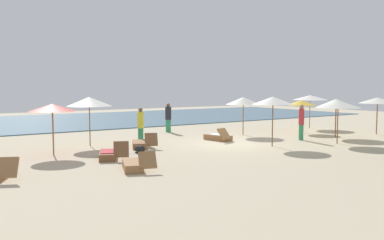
% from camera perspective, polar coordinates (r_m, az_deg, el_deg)
% --- Properties ---
extents(ground_plane, '(60.00, 60.00, 0.00)m').
position_cam_1_polar(ground_plane, '(19.64, 4.83, -3.40)').
color(ground_plane, '#BCAD8E').
extents(ocean_water, '(48.00, 16.00, 0.06)m').
position_cam_1_polar(ocean_water, '(34.56, -12.82, 0.11)').
color(ocean_water, '#476B7F').
rests_on(ocean_water, ground_plane).
extents(umbrella_0, '(2.27, 2.27, 2.21)m').
position_cam_1_polar(umbrella_0, '(27.87, 16.49, 3.08)').
color(umbrella_0, olive).
rests_on(umbrella_0, ground_plane).
extents(umbrella_1, '(1.87, 1.87, 2.10)m').
position_cam_1_polar(umbrella_1, '(17.14, -19.30, 1.67)').
color(umbrella_1, olive).
rests_on(umbrella_1, ground_plane).
extents(umbrella_2, '(2.22, 2.22, 2.12)m').
position_cam_1_polar(umbrella_2, '(23.27, 19.87, 2.25)').
color(umbrella_2, brown).
rests_on(umbrella_2, ground_plane).
extents(umbrella_3, '(2.11, 2.11, 2.12)m').
position_cam_1_polar(umbrella_3, '(20.72, 20.12, 2.14)').
color(umbrella_3, brown).
rests_on(umbrella_3, ground_plane).
extents(umbrella_4, '(1.89, 1.89, 2.32)m').
position_cam_1_polar(umbrella_4, '(18.91, 11.47, 2.72)').
color(umbrella_4, brown).
rests_on(umbrella_4, ground_plane).
extents(umbrella_5, '(2.01, 2.01, 2.18)m').
position_cam_1_polar(umbrella_5, '(23.10, 7.34, 2.72)').
color(umbrella_5, olive).
rests_on(umbrella_5, ground_plane).
extents(umbrella_6, '(2.10, 2.10, 2.15)m').
position_cam_1_polar(umbrella_6, '(25.67, 24.95, 2.54)').
color(umbrella_6, brown).
rests_on(umbrella_6, ground_plane).
extents(umbrella_7, '(2.07, 2.07, 2.30)m').
position_cam_1_polar(umbrella_7, '(19.27, -14.44, 2.55)').
color(umbrella_7, brown).
rests_on(umbrella_7, ground_plane).
extents(umbrella_8, '(1.78, 1.78, 1.96)m').
position_cam_1_polar(umbrella_8, '(25.15, 15.28, 2.37)').
color(umbrella_8, brown).
rests_on(umbrella_8, ground_plane).
extents(lounger_0, '(1.21, 1.77, 0.70)m').
position_cam_1_polar(lounger_0, '(18.47, -7.36, -3.41)').
color(lounger_0, brown).
rests_on(lounger_0, ground_plane).
extents(lounger_1, '(1.12, 1.80, 0.67)m').
position_cam_1_polar(lounger_1, '(13.63, -8.28, -6.37)').
color(lounger_1, olive).
rests_on(lounger_1, ground_plane).
extents(lounger_2, '(0.93, 1.77, 0.69)m').
position_cam_1_polar(lounger_2, '(20.76, 3.79, -2.45)').
color(lounger_2, olive).
rests_on(lounger_2, ground_plane).
extents(lounger_4, '(1.20, 1.75, 0.72)m').
position_cam_1_polar(lounger_4, '(15.81, -11.73, -4.84)').
color(lounger_4, brown).
rests_on(lounger_4, ground_plane).
extents(person_1, '(0.49, 0.49, 1.77)m').
position_cam_1_polar(person_1, '(24.48, -3.40, 0.33)').
color(person_1, '#338C59').
rests_on(person_1, ground_plane).
extents(person_2, '(0.39, 0.39, 1.86)m').
position_cam_1_polar(person_2, '(21.55, 15.32, -0.22)').
color(person_2, '#338C59').
rests_on(person_2, ground_plane).
extents(person_3, '(0.40, 0.40, 1.76)m').
position_cam_1_polar(person_3, '(19.73, -7.34, -0.75)').
color(person_3, '#338C59').
rests_on(person_3, ground_plane).
extents(dog, '(0.38, 0.77, 0.36)m').
position_cam_1_polar(dog, '(16.89, -7.42, -4.13)').
color(dog, black).
rests_on(dog, ground_plane).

